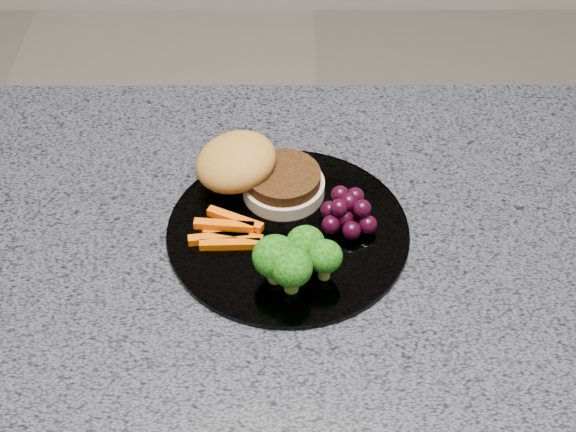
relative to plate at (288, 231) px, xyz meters
The scene contains 6 objects.
countertop 0.10m from the plate, 18.22° to the right, with size 1.20×0.60×0.04m, color #4B4C55.
plate is the anchor object (origin of this frame).
burger 0.08m from the plate, 120.12° to the left, with size 0.15×0.12×0.05m.
carrot_sticks 0.06m from the plate, behind, with size 0.08×0.05×0.02m.
broccoli 0.08m from the plate, 84.73° to the right, with size 0.09×0.07×0.05m.
grape_bunch 0.07m from the plate, ahead, with size 0.06×0.06×0.03m.
Camera 1 is at (-0.10, -0.56, 1.52)m, focal length 50.00 mm.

